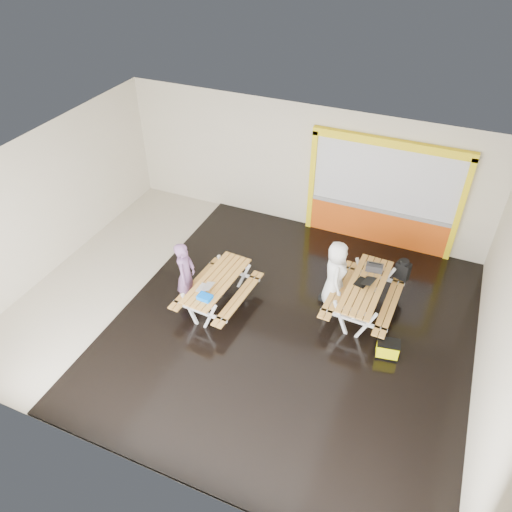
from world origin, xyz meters
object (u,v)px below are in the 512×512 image
at_px(backpack, 403,270).
at_px(dark_case, 328,297).
at_px(picnic_table_left, 217,286).
at_px(person_left, 186,275).
at_px(blue_pouch, 205,297).
at_px(fluke_bag, 388,349).
at_px(picnic_table_right, 365,292).
at_px(person_right, 335,274).
at_px(toolbox, 374,268).
at_px(laptop_left, 205,287).
at_px(laptop_right, 364,282).

relative_size(backpack, dark_case, 1.35).
relative_size(picnic_table_left, backpack, 3.94).
xyz_separation_m(picnic_table_left, person_left, (-0.68, -0.19, 0.23)).
relative_size(blue_pouch, fluke_bag, 0.60).
bearing_deg(picnic_table_right, dark_case, 174.25).
relative_size(picnic_table_right, backpack, 4.13).
bearing_deg(dark_case, person_left, -155.63).
relative_size(picnic_table_left, person_right, 1.26).
xyz_separation_m(blue_pouch, toolbox, (3.09, 2.29, 0.09)).
bearing_deg(toolbox, picnic_table_left, -152.54).
distance_m(picnic_table_left, backpack, 4.25).
bearing_deg(laptop_left, picnic_table_right, 24.59).
bearing_deg(dark_case, toolbox, 28.87).
relative_size(picnic_table_right, blue_pouch, 7.25).
distance_m(laptop_left, blue_pouch, 0.31).
bearing_deg(person_right, backpack, -73.18).
bearing_deg(person_left, picnic_table_right, -83.40).
bearing_deg(person_right, fluke_bag, -144.02).
height_order(blue_pouch, backpack, backpack).
xyz_separation_m(picnic_table_left, toolbox, (3.14, 1.63, 0.32)).
bearing_deg(laptop_left, dark_case, 32.93).
relative_size(person_left, laptop_right, 3.67).
height_order(blue_pouch, fluke_bag, blue_pouch).
distance_m(person_left, toolbox, 4.24).
bearing_deg(blue_pouch, dark_case, 39.09).
bearing_deg(picnic_table_left, laptop_left, -104.31).
height_order(person_left, toolbox, person_left).
distance_m(toolbox, dark_case, 1.27).
bearing_deg(toolbox, blue_pouch, -143.50).
bearing_deg(person_left, dark_case, -77.51).
bearing_deg(dark_case, blue_pouch, -140.91).
bearing_deg(picnic_table_left, toolbox, 27.46).
xyz_separation_m(laptop_left, blue_pouch, (0.14, -0.27, -0.00)).
bearing_deg(picnic_table_left, fluke_bag, -0.10).
relative_size(dark_case, fluke_bag, 0.78).
height_order(picnic_table_right, backpack, backpack).
relative_size(picnic_table_right, person_left, 1.28).
xyz_separation_m(picnic_table_left, fluke_bag, (3.87, -0.01, -0.37)).
height_order(person_right, backpack, person_right).
bearing_deg(picnic_table_right, person_right, 175.74).
relative_size(picnic_table_left, laptop_right, 4.50).
distance_m(picnic_table_left, laptop_left, 0.46).
distance_m(picnic_table_left, person_left, 0.74).
height_order(picnic_table_left, person_right, person_right).
distance_m(blue_pouch, dark_case, 2.97).
xyz_separation_m(person_left, blue_pouch, (0.73, -0.47, 0.00)).
bearing_deg(person_right, laptop_left, 104.64).
bearing_deg(blue_pouch, person_left, 147.12).
height_order(backpack, fluke_bag, backpack).
relative_size(blue_pouch, dark_case, 0.77).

